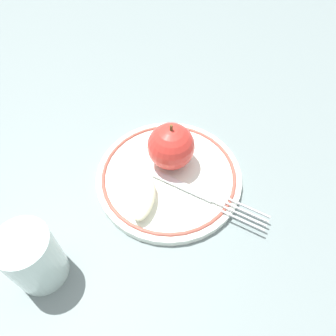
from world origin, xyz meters
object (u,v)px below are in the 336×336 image
at_px(plate, 168,178).
at_px(fork, 204,195).
at_px(drinking_glass, 33,258).
at_px(apple_slice_front, 144,199).
at_px(apple_red_whole, 168,146).

height_order(plate, fork, fork).
height_order(plate, drinking_glass, drinking_glass).
relative_size(plate, apple_slice_front, 3.12).
bearing_deg(apple_slice_front, drinking_glass, -43.19).
bearing_deg(plate, apple_slice_front, -14.14).
relative_size(plate, fork, 1.22).
distance_m(apple_red_whole, apple_slice_front, 0.09).
relative_size(apple_red_whole, fork, 0.44).
height_order(apple_red_whole, apple_slice_front, apple_red_whole).
bearing_deg(drinking_glass, apple_slice_front, 148.07).
bearing_deg(apple_slice_front, fork, 107.89).
bearing_deg(drinking_glass, apple_red_whole, 158.23).
bearing_deg(plate, drinking_glass, -27.11).
bearing_deg(fork, plate, 173.60).
distance_m(plate, fork, 0.07).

